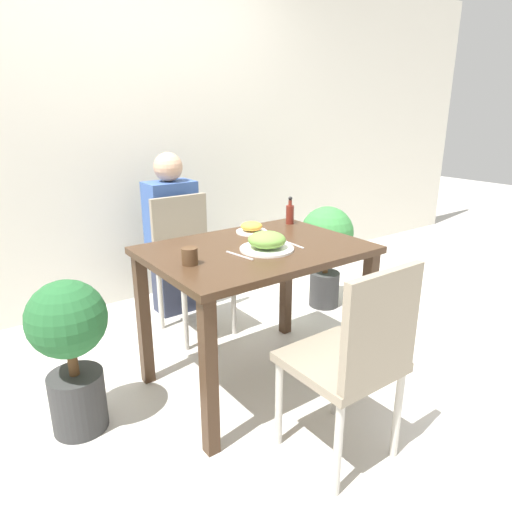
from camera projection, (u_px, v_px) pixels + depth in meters
name	position (u px, v px, depth m)	size (l,w,h in m)	color
ground_plane	(256.00, 379.00, 2.58)	(16.00, 16.00, 0.00)	beige
wall_back	(133.00, 130.00, 3.35)	(8.00, 0.05, 2.60)	beige
dining_table	(256.00, 268.00, 2.37)	(1.09, 0.79, 0.78)	#3D2819
chair_near	(355.00, 355.00, 1.83)	(0.42, 0.42, 0.90)	gray
chair_far	(189.00, 257.00, 3.03)	(0.42, 0.42, 0.90)	gray
food_plate	(267.00, 242.00, 2.27)	(0.27, 0.27, 0.09)	white
side_plate	(252.00, 228.00, 2.58)	(0.18, 0.18, 0.06)	white
drink_cup	(190.00, 256.00, 2.06)	(0.07, 0.07, 0.08)	#4C331E
sauce_bottle	(290.00, 213.00, 2.78)	(0.05, 0.05, 0.17)	maroon
fork_utensil	(239.00, 256.00, 2.19)	(0.04, 0.18, 0.00)	silver
spoon_utensil	(292.00, 244.00, 2.37)	(0.01, 0.18, 0.00)	silver
potted_plant_left	(70.00, 344.00, 2.05)	(0.35, 0.35, 0.75)	#333333
potted_plant_right	(326.00, 244.00, 3.38)	(0.39, 0.39, 0.77)	#333333
person_figure	(172.00, 236.00, 3.28)	(0.34, 0.22, 1.17)	#2D3347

